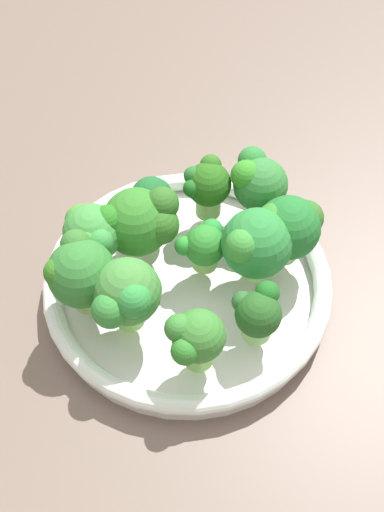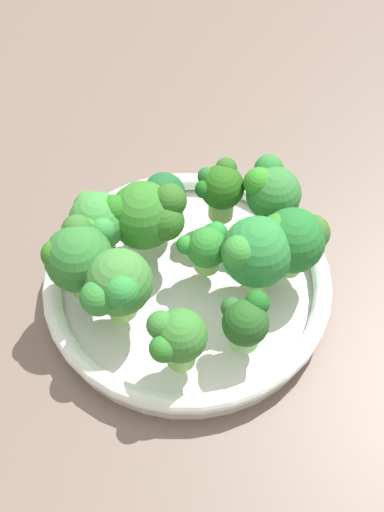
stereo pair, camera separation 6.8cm
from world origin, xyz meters
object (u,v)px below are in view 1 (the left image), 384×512
Objects in this scene: bowl at (192,284)px; broccoli_floret_1 at (289,228)px; broccoli_floret_5 at (258,313)px; broccoli_floret_10 at (258,182)px; broccoli_floret_2 at (205,244)px; broccoli_floret_8 at (195,338)px; broccoli_floret_0 at (126,296)px; broccoli_floret_11 at (207,185)px; broccoli_floret_7 at (259,244)px; broccoli_floret_4 at (80,272)px; broccoli_floret_9 at (150,201)px; broccoli_floret_6 at (140,221)px; broccoli_floret_3 at (91,234)px.

broccoli_floret_1 is (-9.55, 0.10, 5.98)cm from bowl.
broccoli_floret_5 is 0.76× the size of broccoli_floret_10.
broccoli_floret_8 is (3.83, 10.46, 1.10)cm from broccoli_floret_2.
broccoli_floret_0 is 17.06cm from broccoli_floret_1.
bowl is at bearing 64.30° from broccoli_floret_11.
broccoli_floret_7 is at bearing 150.19° from broccoli_floret_2.
broccoli_floret_11 is (2.45, -8.91, -0.64)cm from broccoli_floret_7.
broccoli_floret_8 is at bearing 69.91° from broccoli_floret_2.
broccoli_floret_0 reaches higher than bowl.
broccoli_floret_7 is at bearing 176.93° from broccoli_floret_4.
broccoli_floret_7 reaches higher than broccoli_floret_9.
broccoli_floret_11 is (4.90, -1.21, -0.38)cm from broccoli_floret_10.
broccoli_floret_6 is at bearing 8.14° from broccoli_floret_10.
bowl is 11.31cm from broccoli_floret_3.
broccoli_floret_0 is 13.37cm from broccoli_floret_7.
broccoli_floret_3 is 15.83cm from broccoli_floret_7.
broccoli_floret_11 is at bearing -164.75° from broccoli_floret_3.
broccoli_floret_10 reaches higher than broccoli_floret_9.
broccoli_floret_5 is (5.53, 7.62, -1.29)cm from broccoli_floret_1.
broccoli_floret_7 is 9.26cm from broccoli_floret_11.
broccoli_floret_3 is at bearing -64.14° from broccoli_floret_8.
broccoli_floret_8 is at bearing 14.18° from broccoli_floret_5.
broccoli_floret_6 is 13.91cm from broccoli_floret_8.
broccoli_floret_11 is (-5.91, -0.05, 0.64)cm from broccoli_floret_9.
broccoli_floret_10 is at bearing -143.54° from bowl.
broccoli_floret_5 is 0.64× the size of broccoli_floret_6.
broccoli_floret_6 is at bearing -110.07° from broccoli_floret_0.
bowl is 3.57× the size of broccoli_floret_4.
broccoli_floret_1 is 0.94× the size of broccoli_floret_4.
broccoli_floret_10 is at bearing -171.86° from broccoli_floret_6.
broccoli_floret_0 is 4.89cm from broccoli_floret_4.
broccoli_floret_4 reaches higher than broccoli_floret_1.
broccoli_floret_10 is (-4.49, -14.00, 1.34)cm from broccoli_floret_5.
broccoli_floret_1 is 9.50cm from broccoli_floret_5.
broccoli_floret_7 is (-6.06, 1.41, 6.28)cm from bowl.
broccoli_floret_9 is 0.84× the size of broccoli_floret_11.
broccoli_floret_3 is at bearing 7.14° from broccoli_floret_10.
broccoli_floret_6 is 11.67cm from broccoli_floret_7.
broccoli_floret_5 is (-14.59, 7.20, -1.78)cm from broccoli_floret_4.
broccoli_floret_1 is 9.64cm from broccoli_floret_11.
broccoli_floret_3 is at bearing -42.81° from broccoli_floret_5.
broccoli_floret_11 is at bearing -88.45° from broccoli_floret_5.
broccoli_floret_2 is at bearing -8.95° from broccoli_floret_1.
broccoli_floret_1 reaches higher than bowl.
broccoli_floret_11 is (-10.68, -11.43, -0.64)cm from broccoli_floret_0.
broccoli_floret_2 is 0.63× the size of broccoli_floret_4.
broccoli_floret_10 is at bearing 173.86° from broccoli_floret_9.
broccoli_floret_3 is (8.76, -4.12, 5.85)cm from bowl.
broccoli_floret_2 is at bearing 149.01° from broccoli_floret_6.
broccoli_floret_10 is at bearing 166.13° from broccoli_floret_11.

